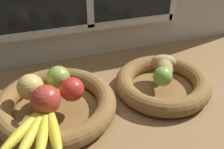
{
  "coord_description": "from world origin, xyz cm",
  "views": [
    {
      "loc": [
        -21.45,
        -61.93,
        52.61
      ],
      "look_at": [
        -1.14,
        -0.04,
        9.37
      ],
      "focal_mm": 44.74,
      "sensor_mm": 36.0,
      "label": 1
    }
  ],
  "objects": [
    {
      "name": "ground_plane",
      "position": [
        0.0,
        0.0,
        -1.5
      ],
      "size": [
        140.0,
        90.0,
        3.0
      ],
      "primitive_type": "cube",
      "color": "olive"
    },
    {
      "name": "apple_red_right",
      "position": [
        -13.08,
        -2.46,
        8.64
      ],
      "size": [
        6.53,
        6.53,
        6.53
      ],
      "primitive_type": "sphere",
      "color": "red",
      "rests_on": "fruit_bowl_left"
    },
    {
      "name": "banana_bunch_front",
      "position": [
        -22.91,
        -12.57,
        6.68
      ],
      "size": [
        14.79,
        19.93,
        2.63
      ],
      "color": "yellow",
      "rests_on": "fruit_bowl_left"
    },
    {
      "name": "potato_large",
      "position": [
        15.36,
        -0.04,
        7.85
      ],
      "size": [
        8.23,
        9.7,
        4.97
      ],
      "primitive_type": "ellipsoid",
      "rotation": [
        0.0,
        0.0,
        1.13
      ],
      "color": "#A38451",
      "rests_on": "fruit_bowl_right"
    },
    {
      "name": "lime_near",
      "position": [
        12.83,
        -3.83,
        8.18
      ],
      "size": [
        5.62,
        5.62,
        5.62
      ],
      "primitive_type": "sphere",
      "color": "#7AAD3D",
      "rests_on": "fruit_bowl_right"
    },
    {
      "name": "apple_golden_left",
      "position": [
        -23.43,
        1.69,
        8.91
      ],
      "size": [
        7.07,
        7.07,
        7.07
      ],
      "primitive_type": "sphere",
      "color": "#DBB756",
      "rests_on": "fruit_bowl_left"
    },
    {
      "name": "potato_back",
      "position": [
        17.31,
        4.26,
        7.66
      ],
      "size": [
        8.87,
        7.09,
        4.58
      ],
      "primitive_type": "ellipsoid",
      "rotation": [
        0.0,
        0.0,
        2.76
      ],
      "color": "tan",
      "rests_on": "fruit_bowl_right"
    },
    {
      "name": "fruit_bowl_left",
      "position": [
        -17.64,
        -0.04,
        2.51
      ],
      "size": [
        33.97,
        33.97,
        5.37
      ],
      "color": "brown",
      "rests_on": "ground_plane"
    },
    {
      "name": "apple_green_back",
      "position": [
        -15.58,
        4.38,
        8.64
      ],
      "size": [
        6.54,
        6.54,
        6.54
      ],
      "primitive_type": "sphere",
      "color": "#8CAD3D",
      "rests_on": "fruit_bowl_left"
    },
    {
      "name": "apple_red_front",
      "position": [
        -20.19,
        -5.44,
        9.18
      ],
      "size": [
        7.62,
        7.62,
        7.62
      ],
      "primitive_type": "sphere",
      "color": "#B73828",
      "rests_on": "fruit_bowl_left"
    },
    {
      "name": "fruit_bowl_right",
      "position": [
        15.36,
        -0.04,
        2.52
      ],
      "size": [
        29.4,
        29.4,
        5.37
      ],
      "color": "brown",
      "rests_on": "ground_plane"
    }
  ]
}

